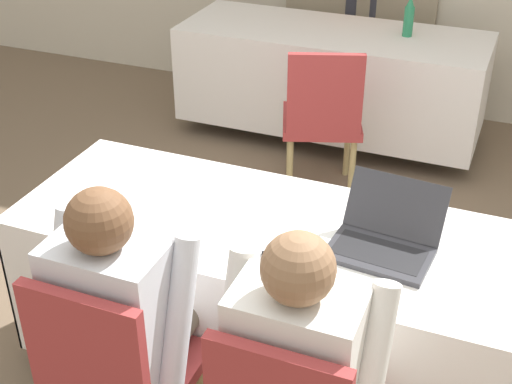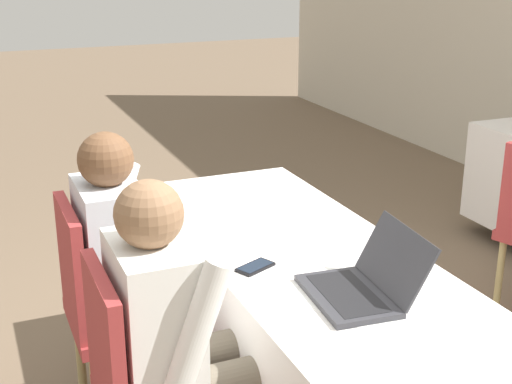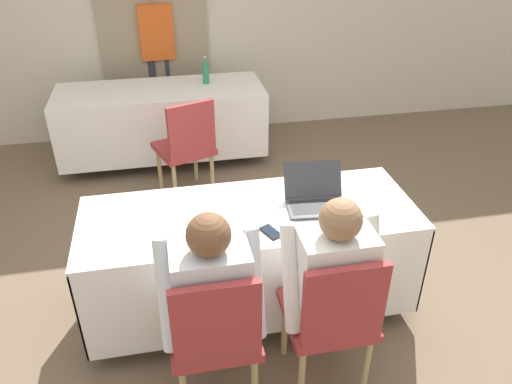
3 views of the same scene
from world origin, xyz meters
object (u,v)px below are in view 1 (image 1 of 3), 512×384
Objects in this scene: chair_far_spare at (323,116)px; person_checkered_shirt at (127,315)px; cell_phone at (273,263)px; person_white_shirt at (303,365)px; chair_near_left at (114,373)px; water_bottle at (409,17)px; laptop at (384,239)px.

chair_far_spare is 0.78× the size of person_checkered_shirt.
cell_phone is at bearing 81.77° from chair_far_spare.
person_white_shirt is (0.60, 0.00, 0.00)m from person_checkered_shirt.
water_bottle is at bearing -95.83° from chair_near_left.
laptop is at bearing -100.15° from person_white_shirt.
laptop reaches higher than chair_far_spare.
chair_far_spare is 0.78× the size of person_white_shirt.
chair_far_spare is at bearing -90.92° from person_checkered_shirt.
chair_near_left is 0.19m from person_checkered_shirt.
water_bottle reaches higher than chair_near_left.
person_white_shirt is at bearing -84.24° from water_bottle.
person_white_shirt is at bearing 85.89° from chair_far_spare.
laptop is at bearing 94.79° from chair_far_spare.
water_bottle is (-0.39, 2.33, 0.08)m from laptop.
cell_phone is 0.13× the size of person_white_shirt.
cell_phone is 2.56m from water_bottle.
laptop is 0.32× the size of person_checkered_shirt.
laptop is 0.32× the size of person_white_shirt.
person_checkered_shirt is at bearing -135.80° from laptop.
person_checkered_shirt reaches higher than cell_phone.
person_white_shirt reaches higher than laptop.
chair_far_spare is (-0.67, 1.47, -0.27)m from laptop.
person_white_shirt reaches higher than chair_near_left.
person_checkered_shirt reaches higher than laptop.
cell_phone is 0.16× the size of chair_far_spare.
chair_near_left is 0.78× the size of person_checkered_shirt.
water_bottle is 0.29× the size of chair_near_left.
chair_near_left is at bearing -154.85° from cell_phone.
laptop is at bearing -80.41° from water_bottle.
laptop is at bearing -136.19° from chair_near_left.
laptop is 2.50× the size of cell_phone.
person_checkered_shirt is (-0.31, -2.89, -0.19)m from water_bottle.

